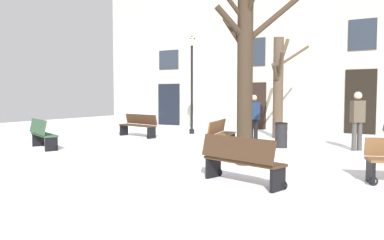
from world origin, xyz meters
name	(u,v)px	position (x,y,z in m)	size (l,w,h in m)	color
ground_plane	(166,149)	(0.00, 0.00, 0.00)	(29.32, 29.32, 0.00)	white
building_facade	(259,41)	(0.00, 8.10, 4.29)	(18.32, 0.60, 8.50)	#BCB29E
tree_foreground	(279,84)	(2.10, 4.60, 2.08)	(1.01, 2.46, 3.94)	#4C3D2D
tree_left_of_center	(246,56)	(3.13, -1.32, 2.57)	(1.97, 1.71, 4.83)	#382B1E
streetlamp	(192,74)	(-1.62, 4.36, 2.54)	(0.30, 0.30, 4.18)	black
litter_bin	(281,135)	(3.01, 2.00, 0.40)	(0.41, 0.41, 0.79)	black
bench_back_to_back_right	(138,125)	(-2.85, 2.23, 0.47)	(1.93, 0.88, 0.90)	#3D2819
bench_by_litter_bin	(241,160)	(3.84, -3.24, 0.46)	(1.73, 0.93, 0.90)	#3D2819
bench_far_corner	(221,134)	(1.54, 0.70, 0.47)	(0.82, 1.97, 0.90)	brown
bench_near_lamp	(42,134)	(-3.31, -1.94, 0.46)	(1.57, 1.00, 0.92)	#2D4C33
person_by_shop_door	(357,118)	(5.15, 2.50, 0.98)	(0.43, 0.41, 1.76)	#403D3A
person_strolling	(254,116)	(1.72, 2.98, 0.92)	(0.41, 0.28, 1.67)	black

